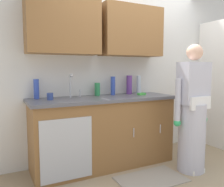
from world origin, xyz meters
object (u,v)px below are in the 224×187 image
bottle_dish_liquid (113,86)px  sponge (142,94)px  bottle_cleaner_spray (97,89)px  cup_by_sink (50,96)px  bottle_soap (36,89)px  person_at_sink (192,118)px  bottle_water_tall (139,84)px  bottle_water_short (129,85)px  sink (77,100)px  knife_on_counter (105,99)px

bottle_dish_liquid → sponge: (0.36, -0.20, -0.12)m
bottle_cleaner_spray → bottle_dish_liquid: 0.24m
cup_by_sink → bottle_dish_liquid: bearing=8.8°
bottle_cleaner_spray → bottle_soap: (-0.82, 0.01, 0.03)m
person_at_sink → sponge: bearing=117.5°
bottle_soap → bottle_water_tall: (1.52, -0.01, 0.01)m
bottle_water_short → bottle_dish_liquid: (-0.27, -0.00, -0.01)m
sink → bottle_water_short: bearing=11.3°
bottle_water_tall → sponge: bottle_water_tall is taller
bottle_cleaner_spray → cup_by_sink: bottle_cleaner_spray is taller
bottle_dish_liquid → bottle_cleaner_spray: bearing=176.1°
bottle_cleaner_spray → cup_by_sink: size_ratio=2.14×
bottle_water_tall → person_at_sink: bearing=-74.1°
bottle_water_short → bottle_water_tall: (0.18, 0.02, -0.00)m
bottle_dish_liquid → bottle_water_tall: bearing=2.9°
sink → bottle_dish_liquid: 0.64m
sink → knife_on_counter: bearing=-34.9°
person_at_sink → bottle_soap: person_at_sink is taller
person_at_sink → bottle_water_short: 1.03m
sink → cup_by_sink: sink is taller
person_at_sink → bottle_water_tall: size_ratio=5.96×
bottle_cleaner_spray → knife_on_counter: size_ratio=0.75×
person_at_sink → bottle_water_tall: (-0.25, 0.87, 0.38)m
bottle_water_tall → cup_by_sink: (-1.39, -0.17, -0.09)m
bottle_dish_liquid → knife_on_counter: size_ratio=1.10×
sink → bottle_soap: sink is taller
sink → sponge: sink is taller
bottle_cleaner_spray → sponge: bearing=-19.4°
bottle_water_tall → sponge: bearing=-112.8°
sink → person_at_sink: (1.31, -0.67, -0.23)m
bottle_water_short → knife_on_counter: bearing=-146.1°
sink → bottle_soap: bearing=155.9°
bottle_cleaner_spray → knife_on_counter: (-0.06, -0.40, -0.09)m
bottle_dish_liquid → sponge: bottle_dish_liquid is taller
bottle_soap → bottle_water_short: bearing=-1.3°
bottle_dish_liquid → person_at_sink: bearing=-50.3°
bottle_dish_liquid → sponge: size_ratio=2.41×
bottle_soap → cup_by_sink: bottle_soap is taller
person_at_sink → bottle_dish_liquid: person_at_sink is taller
bottle_cleaner_spray → bottle_water_tall: (0.69, 0.01, 0.05)m
bottle_water_tall → bottle_water_short: bearing=-172.9°
bottle_dish_liquid → knife_on_counter: bearing=-127.9°
person_at_sink → sponge: person_at_sink is taller
bottle_dish_liquid → knife_on_counter: (-0.30, -0.39, -0.13)m
sink → bottle_water_short: size_ratio=1.80×
bottle_water_tall → knife_on_counter: (-0.76, -0.41, -0.13)m
bottle_water_short → sponge: 0.25m
bottle_water_short → sponge: size_ratio=2.52×
sink → bottle_water_tall: 1.09m
cup_by_sink → bottle_water_tall: bearing=6.9°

